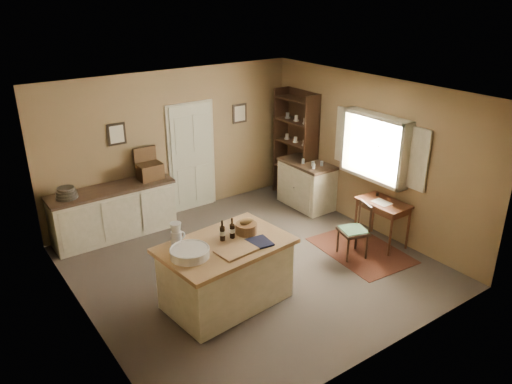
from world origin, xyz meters
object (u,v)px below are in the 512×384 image
desk_chair (353,231)px  writing_desk (383,207)px  right_cabinet (307,184)px  work_island (225,272)px  sideboard (114,210)px  shelving_unit (297,145)px

desk_chair → writing_desk: bearing=18.8°
writing_desk → right_cabinet: bearing=90.0°
work_island → sideboard: size_ratio=0.86×
writing_desk → desk_chair: size_ratio=0.95×
sideboard → desk_chair: 4.04m
writing_desk → shelving_unit: bearing=86.3°
desk_chair → right_cabinet: right_cabinet is taller
work_island → writing_desk: 3.03m
work_island → shelving_unit: size_ratio=0.83×
sideboard → work_island: bearing=-79.5°
sideboard → desk_chair: sideboard is taller
sideboard → right_cabinet: size_ratio=1.86×
writing_desk → shelving_unit: 2.47m
work_island → shelving_unit: (3.18, 2.35, 0.60)m
writing_desk → desk_chair: desk_chair is taller
desk_chair → right_cabinet: (0.70, 1.95, 0.01)m
right_cabinet → shelving_unit: shelving_unit is taller
desk_chair → shelving_unit: size_ratio=0.41×
work_island → sideboard: (-0.51, 2.77, -0.00)m
right_cabinet → writing_desk: bearing=-90.0°
desk_chair → right_cabinet: bearing=86.9°
writing_desk → shelving_unit: (0.16, 2.43, 0.42)m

